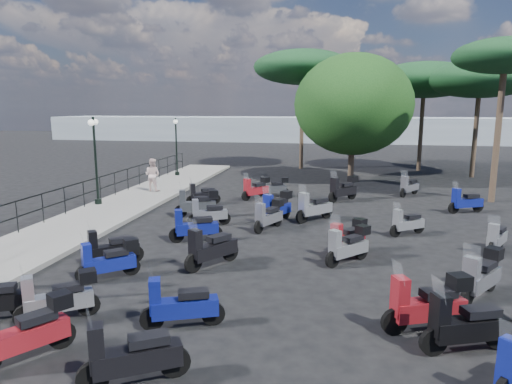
% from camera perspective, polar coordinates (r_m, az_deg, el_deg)
% --- Properties ---
extents(ground, '(120.00, 120.00, 0.00)m').
position_cam_1_polar(ground, '(14.83, -1.22, -6.51)').
color(ground, black).
rests_on(ground, ground).
extents(sidewalk, '(3.00, 30.00, 0.15)m').
position_cam_1_polar(sidewalk, '(19.79, -18.12, -2.43)').
color(sidewalk, slate).
rests_on(sidewalk, ground).
extents(railing, '(0.04, 26.04, 1.10)m').
position_cam_1_polar(railing, '(20.12, -21.77, -0.06)').
color(railing, black).
rests_on(railing, sidewalk).
extents(lamp_post_1, '(0.55, 1.07, 3.80)m').
position_cam_1_polar(lamp_post_1, '(20.92, -19.45, 4.40)').
color(lamp_post_1, black).
rests_on(lamp_post_1, sidewalk).
extents(lamp_post_2, '(0.50, 1.00, 3.53)m').
position_cam_1_polar(lamp_post_2, '(28.67, -9.94, 6.08)').
color(lamp_post_2, black).
rests_on(lamp_post_2, sidewalk).
extents(pedestrian_far, '(0.88, 0.73, 1.66)m').
position_cam_1_polar(pedestrian_far, '(23.60, -12.81, 2.12)').
color(pedestrian_far, beige).
rests_on(pedestrian_far, sidewalk).
extents(scooter_2, '(1.38, 1.15, 1.35)m').
position_cam_1_polar(scooter_2, '(13.37, -17.62, -6.86)').
color(scooter_2, black).
rests_on(scooter_2, ground).
extents(scooter_3, '(1.52, 0.82, 1.29)m').
position_cam_1_polar(scooter_3, '(17.06, -6.01, -2.72)').
color(scooter_3, black).
rests_on(scooter_3, ground).
extents(scooter_4, '(1.74, 0.85, 1.44)m').
position_cam_1_polar(scooter_4, '(18.35, -7.33, -1.49)').
color(scooter_4, black).
rests_on(scooter_4, ground).
extents(scooter_5, '(1.40, 0.94, 1.26)m').
position_cam_1_polar(scooter_5, '(20.67, -6.70, -0.39)').
color(scooter_5, black).
rests_on(scooter_5, ground).
extents(scooter_6, '(1.14, 1.55, 1.41)m').
position_cam_1_polar(scooter_6, '(9.17, -26.89, -15.39)').
color(scooter_6, black).
rests_on(scooter_6, ground).
extents(scooter_7, '(1.42, 1.15, 1.33)m').
position_cam_1_polar(scooter_7, '(10.44, -23.49, -12.06)').
color(scooter_7, black).
rests_on(scooter_7, ground).
extents(scooter_8, '(1.33, 1.21, 1.30)m').
position_cam_1_polar(scooter_8, '(12.37, -17.92, -8.19)').
color(scooter_8, black).
rests_on(scooter_8, ground).
extents(scooter_9, '(1.65, 0.92, 1.40)m').
position_cam_1_polar(scooter_9, '(15.08, -7.71, -4.39)').
color(scooter_9, black).
rests_on(scooter_9, ground).
extents(scooter_10, '(1.02, 1.70, 1.46)m').
position_cam_1_polar(scooter_10, '(17.53, 2.62, -1.96)').
color(scooter_10, black).
rests_on(scooter_10, ground).
extents(scooter_11, '(1.17, 1.40, 1.33)m').
position_cam_1_polar(scooter_11, '(21.74, -0.01, 0.40)').
color(scooter_11, black).
rests_on(scooter_11, ground).
extents(scooter_12, '(1.59, 1.04, 1.42)m').
position_cam_1_polar(scooter_12, '(7.90, -15.29, -19.23)').
color(scooter_12, black).
rests_on(scooter_12, ground).
extents(scooter_13, '(1.62, 0.83, 1.35)m').
position_cam_1_polar(scooter_13, '(9.48, -9.42, -13.84)').
color(scooter_13, black).
rests_on(scooter_13, ground).
extents(scooter_14, '(1.16, 1.61, 1.48)m').
position_cam_1_polar(scooter_14, '(12.70, -5.65, -7.10)').
color(scooter_14, black).
rests_on(scooter_14, ground).
extents(scooter_15, '(1.15, 1.43, 1.34)m').
position_cam_1_polar(scooter_15, '(13.92, 11.37, -5.71)').
color(scooter_15, black).
rests_on(scooter_15, ground).
extents(scooter_16, '(0.91, 1.59, 1.35)m').
position_cam_1_polar(scooter_16, '(16.38, 1.62, -3.00)').
color(scooter_16, black).
rests_on(scooter_16, ground).
extents(scooter_17, '(1.52, 0.70, 1.24)m').
position_cam_1_polar(scooter_17, '(22.41, 2.20, 0.62)').
color(scooter_17, black).
rests_on(scooter_17, ground).
extents(scooter_18, '(1.75, 0.88, 1.45)m').
position_cam_1_polar(scooter_18, '(9.30, 24.69, -14.99)').
color(scooter_18, black).
rests_on(scooter_18, ground).
extents(scooter_19, '(1.77, 0.96, 1.49)m').
position_cam_1_polar(scooter_19, '(9.78, 20.65, -13.03)').
color(scooter_19, black).
rests_on(scooter_19, ground).
extents(scooter_20, '(1.23, 1.53, 1.43)m').
position_cam_1_polar(scooter_20, '(11.85, 26.32, -9.39)').
color(scooter_20, black).
rests_on(scooter_20, ground).
extents(scooter_21, '(1.26, 1.34, 1.33)m').
position_cam_1_polar(scooter_21, '(13.19, 11.45, -6.64)').
color(scooter_21, black).
rests_on(scooter_21, ground).
extents(scooter_22, '(1.35, 1.45, 1.49)m').
position_cam_1_polar(scooter_22, '(17.75, 7.25, -1.98)').
color(scooter_22, black).
rests_on(scooter_22, ground).
extents(scooter_23, '(1.37, 1.51, 1.48)m').
position_cam_1_polar(scooter_23, '(21.70, 10.84, 0.34)').
color(scooter_23, black).
rests_on(scooter_23, ground).
extents(scooter_26, '(0.90, 1.38, 1.23)m').
position_cam_1_polar(scooter_26, '(15.75, 27.85, -5.14)').
color(scooter_26, black).
rests_on(scooter_26, ground).
extents(scooter_27, '(1.27, 1.00, 1.21)m').
position_cam_1_polar(scooter_27, '(16.53, 18.34, -3.74)').
color(scooter_27, black).
rests_on(scooter_27, ground).
extents(scooter_28, '(1.57, 0.91, 1.35)m').
position_cam_1_polar(scooter_28, '(20.87, 24.73, -1.12)').
color(scooter_28, black).
rests_on(scooter_28, ground).
extents(scooter_29, '(1.06, 1.42, 1.33)m').
position_cam_1_polar(scooter_29, '(23.77, 18.57, 0.62)').
color(scooter_29, black).
rests_on(scooter_29, ground).
extents(broadleaf_tree, '(6.81, 6.81, 7.37)m').
position_cam_1_polar(broadleaf_tree, '(27.20, 12.07, 10.63)').
color(broadleaf_tree, '#38281E').
rests_on(broadleaf_tree, ground).
extents(pine_0, '(6.87, 6.87, 7.30)m').
position_cam_1_polar(pine_0, '(33.29, 20.30, 12.97)').
color(pine_0, '#38281E').
rests_on(pine_0, ground).
extents(pine_1, '(6.47, 6.47, 7.12)m').
position_cam_1_polar(pine_1, '(31.41, 26.21, 12.51)').
color(pine_1, '#38281E').
rests_on(pine_1, ground).
extents(pine_2, '(6.81, 6.81, 8.20)m').
position_cam_1_polar(pine_2, '(32.54, 5.87, 15.22)').
color(pine_2, '#38281E').
rests_on(pine_2, ground).
extents(pine_3, '(4.49, 4.49, 7.35)m').
position_cam_1_polar(pine_3, '(23.59, 28.70, 14.59)').
color(pine_3, '#38281E').
rests_on(pine_3, ground).
extents(distant_hills, '(70.00, 8.00, 3.00)m').
position_cam_1_polar(distant_hills, '(59.01, 7.86, 7.78)').
color(distant_hills, gray).
rests_on(distant_hills, ground).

